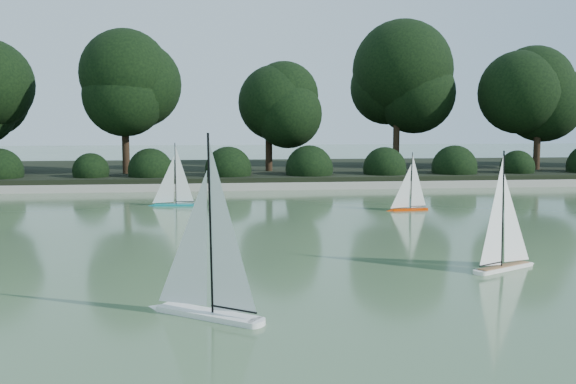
{
  "coord_description": "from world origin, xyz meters",
  "views": [
    {
      "loc": [
        -0.6,
        -7.17,
        1.74
      ],
      "look_at": [
        0.49,
        2.18,
        0.7
      ],
      "focal_mm": 40.0,
      "sensor_mm": 36.0,
      "label": 1
    }
  ],
  "objects_px": {
    "sailboat_white_a": "(199,286)",
    "sailboat_teal": "(170,195)",
    "sailboat_orange": "(406,201)",
    "sailboat_white_b": "(509,249)"
  },
  "relations": [
    {
      "from": "sailboat_white_b",
      "to": "sailboat_orange",
      "type": "bearing_deg",
      "value": 86.91
    },
    {
      "from": "sailboat_white_a",
      "to": "sailboat_white_b",
      "type": "bearing_deg",
      "value": 21.77
    },
    {
      "from": "sailboat_white_a",
      "to": "sailboat_white_b",
      "type": "xyz_separation_m",
      "value": [
        3.61,
        1.44,
        -0.04
      ]
    },
    {
      "from": "sailboat_teal",
      "to": "sailboat_orange",
      "type": "bearing_deg",
      "value": -14.88
    },
    {
      "from": "sailboat_white_a",
      "to": "sailboat_white_b",
      "type": "relative_size",
      "value": 1.17
    },
    {
      "from": "sailboat_white_a",
      "to": "sailboat_teal",
      "type": "relative_size",
      "value": 1.26
    },
    {
      "from": "sailboat_orange",
      "to": "sailboat_teal",
      "type": "height_order",
      "value": "sailboat_teal"
    },
    {
      "from": "sailboat_white_a",
      "to": "sailboat_orange",
      "type": "bearing_deg",
      "value": 58.83
    },
    {
      "from": "sailboat_white_a",
      "to": "sailboat_teal",
      "type": "bearing_deg",
      "value": 95.62
    },
    {
      "from": "sailboat_orange",
      "to": "sailboat_teal",
      "type": "xyz_separation_m",
      "value": [
        -4.62,
        1.23,
        0.03
      ]
    }
  ]
}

